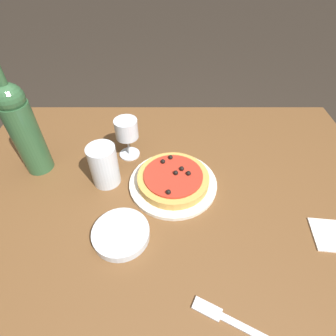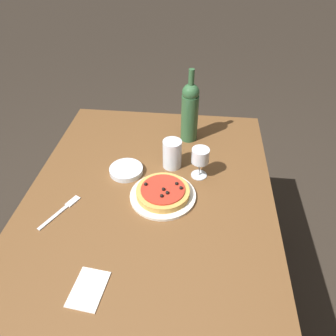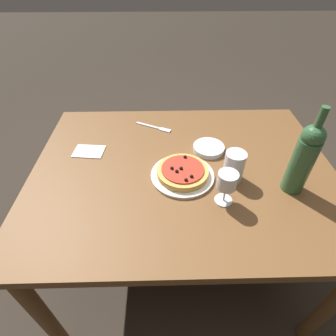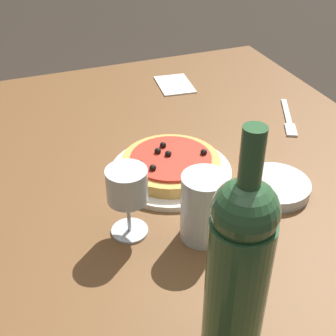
% 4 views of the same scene
% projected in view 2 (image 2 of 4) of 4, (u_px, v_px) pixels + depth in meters
% --- Properties ---
extents(ground_plane, '(14.00, 14.00, 0.00)m').
position_uv_depth(ground_plane, '(154.00, 290.00, 1.75)').
color(ground_plane, '#2D261E').
extents(dining_table, '(1.28, 0.98, 0.71)m').
position_uv_depth(dining_table, '(150.00, 209.00, 1.35)').
color(dining_table, brown).
rests_on(dining_table, ground_plane).
extents(dinner_plate, '(0.26, 0.26, 0.01)m').
position_uv_depth(dinner_plate, '(163.00, 196.00, 1.28)').
color(dinner_plate, silver).
rests_on(dinner_plate, dining_table).
extents(pizza, '(0.21, 0.21, 0.04)m').
position_uv_depth(pizza, '(163.00, 192.00, 1.27)').
color(pizza, gold).
rests_on(pizza, dinner_plate).
extents(wine_glass, '(0.07, 0.07, 0.14)m').
position_uv_depth(wine_glass, '(200.00, 157.00, 1.32)').
color(wine_glass, silver).
rests_on(wine_glass, dining_table).
extents(wine_bottle, '(0.08, 0.08, 0.35)m').
position_uv_depth(wine_bottle, '(190.00, 111.00, 1.51)').
color(wine_bottle, '#2D5633').
rests_on(wine_bottle, dining_table).
extents(water_cup, '(0.08, 0.08, 0.13)m').
position_uv_depth(water_cup, '(172.00, 154.00, 1.40)').
color(water_cup, silver).
rests_on(water_cup, dining_table).
extents(side_bowl, '(0.14, 0.14, 0.02)m').
position_uv_depth(side_bowl, '(126.00, 170.00, 1.39)').
color(side_bowl, silver).
rests_on(side_bowl, dining_table).
extents(fork, '(0.19, 0.11, 0.00)m').
position_uv_depth(fork, '(62.00, 210.00, 1.23)').
color(fork, silver).
rests_on(fork, dining_table).
extents(paper_napkin, '(0.14, 0.11, 0.00)m').
position_uv_depth(paper_napkin, '(88.00, 289.00, 0.98)').
color(paper_napkin, silver).
rests_on(paper_napkin, dining_table).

